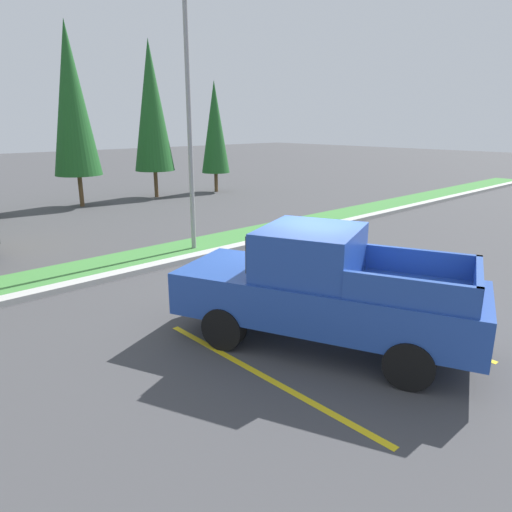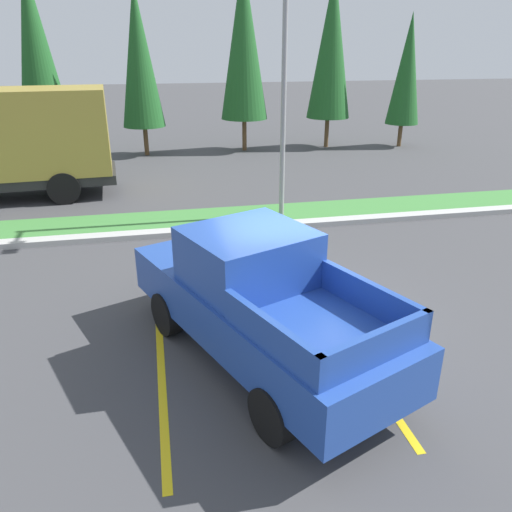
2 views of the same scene
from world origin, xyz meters
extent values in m
plane|color=#424244|center=(0.00, 0.00, 0.00)|extent=(120.00, 120.00, 0.00)
cube|color=yellow|center=(-2.39, -0.96, 0.00)|extent=(0.12, 4.80, 0.01)
cube|color=yellow|center=(0.71, -0.96, 0.00)|extent=(0.12, 4.80, 0.01)
cube|color=#B2B2AD|center=(0.00, 5.00, 0.07)|extent=(56.00, 0.40, 0.15)
cube|color=#42843D|center=(0.00, 6.10, 0.03)|extent=(56.00, 1.80, 0.06)
cylinder|color=black|center=(-2.22, 0.15, 0.38)|extent=(0.55, 0.81, 0.76)
cylinder|color=black|center=(-0.65, 0.80, 0.38)|extent=(0.55, 0.81, 0.76)
cylinder|color=black|center=(-1.03, -2.71, 0.38)|extent=(0.55, 0.81, 0.76)
cylinder|color=black|center=(0.54, -2.06, 0.38)|extent=(0.55, 0.81, 0.76)
cube|color=#23479E|center=(-0.84, -0.96, 0.88)|extent=(3.76, 5.53, 0.76)
cube|color=#23479E|center=(-0.96, -0.68, 1.68)|extent=(2.24, 2.15, 0.84)
cube|color=#2D3842|center=(-1.27, 0.08, 1.73)|extent=(1.52, 0.68, 0.63)
cube|color=#23479E|center=(-1.06, -2.62, 1.48)|extent=(0.82, 1.79, 0.44)
cube|color=#23479E|center=(0.50, -1.97, 1.48)|extent=(0.82, 1.79, 0.44)
cube|color=#23479E|center=(0.07, -3.12, 1.48)|extent=(1.70, 0.79, 0.44)
cube|color=silver|center=(-1.82, 1.40, 0.64)|extent=(1.73, 0.84, 0.28)
cylinder|color=gray|center=(1.27, 5.90, 3.63)|extent=(0.14, 0.14, 7.25)
cylinder|color=brown|center=(2.01, 15.89, 0.73)|extent=(0.20, 0.20, 1.46)
cone|color=#1E5623|center=(2.01, 15.89, 4.79)|extent=(2.11, 2.11, 6.66)
cylinder|color=brown|center=(6.07, 15.93, 0.70)|extent=(0.20, 0.20, 1.40)
cone|color=#1E5623|center=(6.07, 15.93, 4.59)|extent=(2.02, 2.02, 6.38)
cylinder|color=brown|center=(9.65, 15.38, 0.54)|extent=(0.20, 0.20, 1.08)
cone|color=#1E5623|center=(9.65, 15.38, 3.55)|extent=(1.56, 1.56, 4.93)
camera|label=1|loc=(-6.92, -5.70, 3.82)|focal=32.85mm
camera|label=2|loc=(-2.25, -7.59, 4.67)|focal=35.23mm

